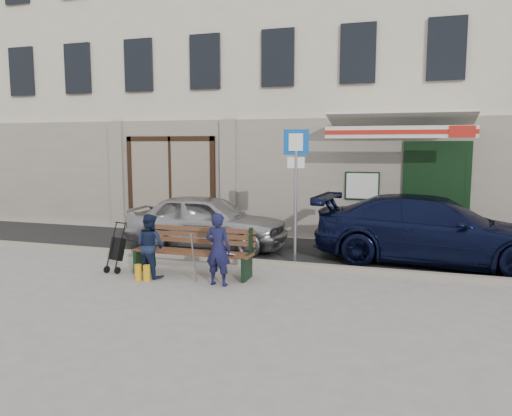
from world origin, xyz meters
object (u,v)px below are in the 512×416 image
at_px(bench, 190,251).
at_px(woman, 150,245).
at_px(car_navy, 433,230).
at_px(stroller, 117,250).
at_px(man, 218,249).
at_px(parking_sign, 296,174).
at_px(car_silver, 207,221).

xyz_separation_m(bench, woman, (-0.65, -0.39, 0.15)).
xyz_separation_m(car_navy, stroller, (-6.02, -2.61, -0.29)).
distance_m(bench, stroller, 1.52).
distance_m(bench, man, 0.97).
bearing_deg(stroller, woman, 5.91).
bearing_deg(parking_sign, woman, -155.80).
xyz_separation_m(car_silver, bench, (0.67, -2.40, -0.21)).
relative_size(parking_sign, bench, 1.18).
xyz_separation_m(car_silver, car_navy, (5.18, 0.01, 0.05)).
height_order(car_silver, woman, car_silver).
xyz_separation_m(car_silver, man, (1.46, -2.92, -0.01)).
bearing_deg(stroller, car_silver, 90.20).
bearing_deg(car_silver, car_navy, -91.30).
bearing_deg(car_navy, car_silver, 94.51).
distance_m(car_navy, stroller, 6.56).
bearing_deg(man, bench, -29.20).
bearing_deg(bench, stroller, -172.31).
bearing_deg(car_silver, parking_sign, -111.82).
bearing_deg(car_navy, parking_sign, 112.36).
bearing_deg(parking_sign, bench, -153.19).
relative_size(car_navy, parking_sign, 1.76).
xyz_separation_m(man, woman, (-1.45, 0.13, -0.05)).
bearing_deg(woman, man, -170.31).
bearing_deg(parking_sign, car_silver, 145.34).
xyz_separation_m(woman, stroller, (-0.85, 0.18, -0.18)).
bearing_deg(woman, car_silver, -74.82).
xyz_separation_m(parking_sign, woman, (-2.38, -1.89, -1.30)).
relative_size(car_navy, bench, 2.07).
bearing_deg(car_navy, bench, 122.50).
distance_m(bench, woman, 0.77).
distance_m(car_silver, bench, 2.50).
xyz_separation_m(man, stroller, (-2.30, 0.32, -0.23)).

